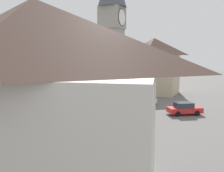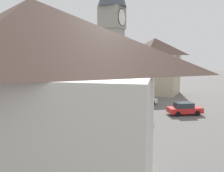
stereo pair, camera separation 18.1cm
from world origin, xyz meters
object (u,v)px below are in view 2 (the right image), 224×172
object	(u,v)px
car_white_side	(31,107)
road_sign	(152,102)
tree	(51,80)
car_blue_kerb	(185,109)
car_silver_kerb	(38,132)
building_terrace_right	(154,65)
pedestrian	(75,102)
clock_tower	(112,26)
car_red_corner	(88,92)
car_black_far	(143,100)
building_corner_back	(34,104)

from	to	relation	value
car_white_side	road_sign	bearing A→B (deg)	-72.20
tree	car_blue_kerb	bearing A→B (deg)	-46.81
car_silver_kerb	building_terrace_right	distance (m)	29.92
pedestrian	building_terrace_right	distance (m)	19.43
car_blue_kerb	pedestrian	size ratio (longest dim) A/B	2.56
road_sign	car_silver_kerb	bearing A→B (deg)	152.00
car_silver_kerb	clock_tower	bearing A→B (deg)	-6.92
car_white_side	tree	bearing A→B (deg)	-114.65
car_red_corner	tree	size ratio (longest dim) A/B	0.63
pedestrian	building_terrace_right	xyz separation A→B (m)	(18.17, -5.31, 4.36)
car_black_far	road_sign	world-z (taller)	road_sign
tree	clock_tower	bearing A→B (deg)	-28.68
road_sign	building_terrace_right	bearing A→B (deg)	17.29
car_red_corner	car_black_far	size ratio (longest dim) A/B	1.04
clock_tower	pedestrian	distance (m)	11.45
car_black_far	road_sign	xyz separation A→B (m)	(-6.56, -3.61, 1.14)
car_blue_kerb	building_corner_back	size ratio (longest dim) A/B	0.33
building_corner_back	clock_tower	bearing A→B (deg)	16.15
car_silver_kerb	car_black_far	xyz separation A→B (m)	(18.27, -2.62, 0.00)
clock_tower	car_red_corner	size ratio (longest dim) A/B	4.15
building_terrace_right	road_sign	bearing A→B (deg)	-162.71
car_red_corner	road_sign	bearing A→B (deg)	-121.60
building_corner_back	car_red_corner	bearing A→B (deg)	28.81
car_blue_kerb	road_sign	size ratio (longest dim) A/B	1.55
car_blue_kerb	building_corner_back	bearing A→B (deg)	172.40
car_blue_kerb	car_white_side	distance (m)	19.34
car_black_far	road_sign	distance (m)	7.57
building_corner_back	car_white_side	bearing A→B (deg)	47.49
car_red_corner	building_corner_back	bearing A→B (deg)	-151.19
car_red_corner	pedestrian	world-z (taller)	pedestrian
clock_tower	building_terrace_right	xyz separation A→B (m)	(18.55, 0.66, -5.40)
car_silver_kerb	tree	size ratio (longest dim) A/B	0.63
clock_tower	tree	xyz separation A→B (m)	(-6.69, 3.66, -5.99)
car_silver_kerb	road_sign	distance (m)	13.32
building_terrace_right	car_white_side	bearing A→B (deg)	158.26
building_terrace_right	road_sign	size ratio (longest dim) A/B	3.76
car_blue_kerb	car_silver_kerb	size ratio (longest dim) A/B	0.98
pedestrian	road_sign	bearing A→B (deg)	-88.24
car_white_side	tree	world-z (taller)	tree
car_white_side	pedestrian	size ratio (longest dim) A/B	2.54
tree	road_sign	xyz separation A→B (m)	(7.40, -8.55, -2.88)
clock_tower	car_red_corner	world-z (taller)	clock_tower
car_black_far	tree	bearing A→B (deg)	160.50
car_white_side	road_sign	size ratio (longest dim) A/B	1.54
car_black_far	pedestrian	xyz separation A→B (m)	(-6.89, 7.25, 0.25)
car_red_corner	car_white_side	distance (m)	13.79
car_red_corner	building_corner_back	distance (m)	31.37
clock_tower	car_red_corner	distance (m)	17.20
clock_tower	tree	size ratio (longest dim) A/B	2.64
car_white_side	car_black_far	distance (m)	15.65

